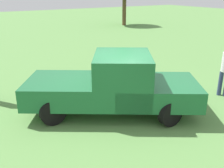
{
  "coord_description": "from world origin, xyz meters",
  "views": [
    {
      "loc": [
        -4.08,
        -5.91,
        3.54
      ],
      "look_at": [
        -0.26,
        0.21,
        0.9
      ],
      "focal_mm": 42.03,
      "sensor_mm": 36.0,
      "label": 1
    }
  ],
  "objects": [
    {
      "name": "ground_plane",
      "position": [
        0.0,
        0.0,
        0.0
      ],
      "size": [
        80.0,
        80.0,
        0.0
      ],
      "primitive_type": "plane",
      "color": "#5B8C47"
    },
    {
      "name": "traffic_cone",
      "position": [
        2.69,
        3.13,
        0.28
      ],
      "size": [
        0.32,
        0.32,
        0.55
      ],
      "primitive_type": "cone",
      "color": "orange",
      "rests_on": "ground_plane"
    },
    {
      "name": "pickup_truck",
      "position": [
        -0.15,
        0.14,
        0.92
      ],
      "size": [
        5.22,
        4.32,
        1.79
      ],
      "rotation": [
        0.0,
        0.0,
        2.56
      ],
      "color": "black",
      "rests_on": "ground_plane"
    }
  ]
}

